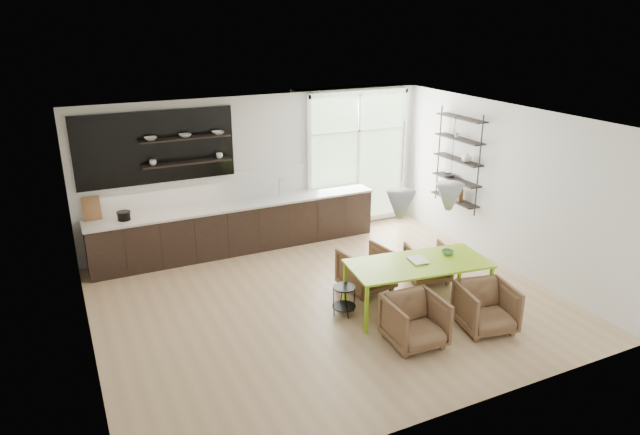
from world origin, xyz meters
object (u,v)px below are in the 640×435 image
(dining_table, at_px, (418,266))
(armchair_front_right, at_px, (486,308))
(armchair_back_left, at_px, (366,269))
(armchair_front_left, at_px, (415,321))
(wire_stool, at_px, (344,296))
(armchair_back_right, at_px, (428,263))

(dining_table, relative_size, armchair_front_right, 2.95)
(armchair_front_right, bearing_deg, armchair_back_left, 127.25)
(armchair_front_left, xyz_separation_m, wire_stool, (-0.49, 1.16, -0.05))
(armchair_back_left, relative_size, armchair_front_right, 1.02)
(dining_table, relative_size, armchair_back_left, 2.89)
(dining_table, distance_m, wire_stool, 1.22)
(armchair_front_right, height_order, wire_stool, armchair_front_right)
(dining_table, relative_size, armchair_back_right, 3.26)
(armchair_back_left, bearing_deg, armchair_back_right, 165.36)
(armchair_front_right, bearing_deg, wire_stool, 153.16)
(armchair_front_left, height_order, wire_stool, armchair_front_left)
(armchair_back_left, relative_size, armchair_front_left, 1.01)
(armchair_front_right, bearing_deg, dining_table, 131.19)
(armchair_back_left, xyz_separation_m, wire_stool, (-0.72, -0.59, -0.06))
(wire_stool, bearing_deg, armchair_back_right, 13.40)
(armchair_front_left, height_order, armchair_front_right, armchair_front_left)
(armchair_front_left, xyz_separation_m, armchair_front_right, (1.15, -0.11, -0.00))
(armchair_back_left, distance_m, armchair_front_right, 2.07)
(armchair_front_left, bearing_deg, wire_stool, 115.87)
(armchair_back_right, xyz_separation_m, wire_stool, (-1.85, -0.44, -0.02))
(armchair_front_left, bearing_deg, armchair_front_right, -2.75)
(armchair_front_right, bearing_deg, armchair_back_right, 93.87)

